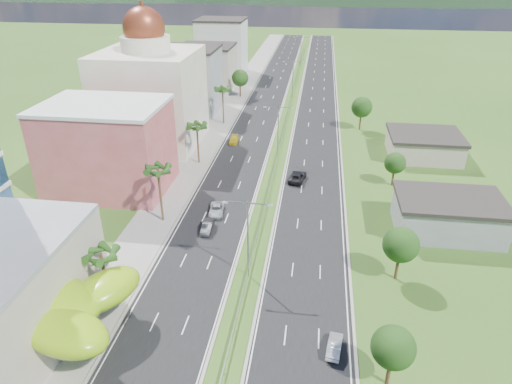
% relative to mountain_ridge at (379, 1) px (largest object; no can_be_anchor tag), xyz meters
% --- Properties ---
extents(ground, '(500.00, 500.00, 0.00)m').
position_rel_mountain_ridge_xyz_m(ground, '(-60.00, -450.00, 0.00)').
color(ground, '#2D5119').
rests_on(ground, ground).
extents(road_left, '(11.00, 260.00, 0.04)m').
position_rel_mountain_ridge_xyz_m(road_left, '(-67.50, -360.00, 0.02)').
color(road_left, black).
rests_on(road_left, ground).
extents(road_right, '(11.00, 260.00, 0.04)m').
position_rel_mountain_ridge_xyz_m(road_right, '(-52.50, -360.00, 0.02)').
color(road_right, black).
rests_on(road_right, ground).
extents(sidewalk_left, '(7.00, 260.00, 0.12)m').
position_rel_mountain_ridge_xyz_m(sidewalk_left, '(-77.00, -360.00, 0.06)').
color(sidewalk_left, gray).
rests_on(sidewalk_left, ground).
extents(median_guardrail, '(0.10, 216.06, 0.76)m').
position_rel_mountain_ridge_xyz_m(median_guardrail, '(-60.00, -378.01, 0.62)').
color(median_guardrail, gray).
rests_on(median_guardrail, ground).
extents(streetlight_median_b, '(6.04, 0.25, 11.00)m').
position_rel_mountain_ridge_xyz_m(streetlight_median_b, '(-60.00, -440.00, 6.75)').
color(streetlight_median_b, gray).
rests_on(streetlight_median_b, ground).
extents(streetlight_median_c, '(6.04, 0.25, 11.00)m').
position_rel_mountain_ridge_xyz_m(streetlight_median_c, '(-60.00, -400.00, 6.75)').
color(streetlight_median_c, gray).
rests_on(streetlight_median_c, ground).
extents(streetlight_median_d, '(6.04, 0.25, 11.00)m').
position_rel_mountain_ridge_xyz_m(streetlight_median_d, '(-60.00, -355.00, 6.75)').
color(streetlight_median_d, gray).
rests_on(streetlight_median_d, ground).
extents(streetlight_median_e, '(6.04, 0.25, 11.00)m').
position_rel_mountain_ridge_xyz_m(streetlight_median_e, '(-60.00, -310.00, 6.75)').
color(streetlight_median_e, gray).
rests_on(streetlight_median_e, ground).
extents(lime_canopy, '(18.00, 15.00, 7.40)m').
position_rel_mountain_ridge_xyz_m(lime_canopy, '(-80.00, -454.00, 4.99)').
color(lime_canopy, '#84B811').
rests_on(lime_canopy, ground).
extents(pink_shophouse, '(20.00, 15.00, 15.00)m').
position_rel_mountain_ridge_xyz_m(pink_shophouse, '(-88.00, -418.00, 7.50)').
color(pink_shophouse, '#B34C49').
rests_on(pink_shophouse, ground).
extents(domed_building, '(20.00, 20.00, 28.70)m').
position_rel_mountain_ridge_xyz_m(domed_building, '(-88.00, -395.00, 11.35)').
color(domed_building, beige).
rests_on(domed_building, ground).
extents(midrise_grey, '(16.00, 15.00, 16.00)m').
position_rel_mountain_ridge_xyz_m(midrise_grey, '(-87.00, -370.00, 8.00)').
color(midrise_grey, gray).
rests_on(midrise_grey, ground).
extents(midrise_beige, '(16.00, 15.00, 13.00)m').
position_rel_mountain_ridge_xyz_m(midrise_beige, '(-87.00, -348.00, 6.50)').
color(midrise_beige, '#AFA190').
rests_on(midrise_beige, ground).
extents(midrise_white, '(16.00, 15.00, 18.00)m').
position_rel_mountain_ridge_xyz_m(midrise_white, '(-87.00, -325.00, 9.00)').
color(midrise_white, silver).
rests_on(midrise_white, ground).
extents(shed_near, '(15.00, 10.00, 5.00)m').
position_rel_mountain_ridge_xyz_m(shed_near, '(-32.00, -425.00, 2.50)').
color(shed_near, gray).
rests_on(shed_near, ground).
extents(shed_far, '(14.00, 12.00, 4.40)m').
position_rel_mountain_ridge_xyz_m(shed_far, '(-30.00, -395.00, 2.20)').
color(shed_far, '#AFA190').
rests_on(shed_far, ground).
extents(palm_tree_b, '(3.60, 3.60, 8.10)m').
position_rel_mountain_ridge_xyz_m(palm_tree_b, '(-75.50, -448.00, 7.06)').
color(palm_tree_b, '#47301C').
rests_on(palm_tree_b, ground).
extents(palm_tree_c, '(3.60, 3.60, 9.60)m').
position_rel_mountain_ridge_xyz_m(palm_tree_c, '(-75.50, -428.00, 8.50)').
color(palm_tree_c, '#47301C').
rests_on(palm_tree_c, ground).
extents(palm_tree_d, '(3.60, 3.60, 8.60)m').
position_rel_mountain_ridge_xyz_m(palm_tree_d, '(-75.50, -405.00, 7.54)').
color(palm_tree_d, '#47301C').
rests_on(palm_tree_d, ground).
extents(palm_tree_e, '(3.60, 3.60, 9.40)m').
position_rel_mountain_ridge_xyz_m(palm_tree_e, '(-75.50, -380.00, 8.31)').
color(palm_tree_e, '#47301C').
rests_on(palm_tree_e, ground).
extents(leafy_tree_lfar, '(4.90, 4.90, 8.05)m').
position_rel_mountain_ridge_xyz_m(leafy_tree_lfar, '(-75.50, -355.00, 5.58)').
color(leafy_tree_lfar, '#47301C').
rests_on(leafy_tree_lfar, ground).
extents(leafy_tree_ra, '(4.20, 4.20, 6.90)m').
position_rel_mountain_ridge_xyz_m(leafy_tree_ra, '(-44.00, -455.00, 4.78)').
color(leafy_tree_ra, '#47301C').
rests_on(leafy_tree_ra, ground).
extents(leafy_tree_rb, '(4.55, 4.55, 7.47)m').
position_rel_mountain_ridge_xyz_m(leafy_tree_rb, '(-41.00, -438.00, 5.18)').
color(leafy_tree_rb, '#47301C').
rests_on(leafy_tree_rb, ground).
extents(leafy_tree_rc, '(3.85, 3.85, 6.33)m').
position_rel_mountain_ridge_xyz_m(leafy_tree_rc, '(-38.00, -410.00, 4.37)').
color(leafy_tree_rc, '#47301C').
rests_on(leafy_tree_rc, ground).
extents(leafy_tree_rd, '(4.90, 4.90, 8.05)m').
position_rel_mountain_ridge_xyz_m(leafy_tree_rd, '(-42.00, -380.00, 5.58)').
color(leafy_tree_rd, '#47301C').
rests_on(leafy_tree_rd, ground).
extents(mountain_ridge, '(860.00, 140.00, 90.00)m').
position_rel_mountain_ridge_xyz_m(mountain_ridge, '(0.00, 0.00, 0.00)').
color(mountain_ridge, black).
rests_on(mountain_ridge, ground).
extents(car_dark_left, '(1.64, 4.34, 1.41)m').
position_rel_mountain_ridge_xyz_m(car_dark_left, '(-67.79, -430.03, 0.75)').
color(car_dark_left, black).
rests_on(car_dark_left, road_left).
extents(car_silver_mid_left, '(2.78, 5.05, 1.34)m').
position_rel_mountain_ridge_xyz_m(car_silver_mid_left, '(-67.58, -424.63, 0.71)').
color(car_silver_mid_left, '#A7AAAE').
rests_on(car_silver_mid_left, road_left).
extents(car_yellow_far_left, '(2.09, 4.60, 1.31)m').
position_rel_mountain_ridge_xyz_m(car_yellow_far_left, '(-70.54, -392.87, 0.69)').
color(car_yellow_far_left, gold).
rests_on(car_yellow_far_left, road_left).
extents(car_silver_right, '(1.95, 4.21, 1.34)m').
position_rel_mountain_ridge_xyz_m(car_silver_right, '(-49.04, -451.49, 0.71)').
color(car_silver_right, '#B4B7BC').
rests_on(car_silver_right, road_right).
extents(car_dark_far_right, '(3.52, 6.00, 1.57)m').
position_rel_mountain_ridge_xyz_m(car_dark_far_right, '(-55.27, -410.55, 0.82)').
color(car_dark_far_right, black).
rests_on(car_dark_far_right, road_right).
extents(motorcycle, '(0.70, 2.04, 1.29)m').
position_rel_mountain_ridge_xyz_m(motorcycle, '(-72.30, -450.29, 0.69)').
color(motorcycle, black).
rests_on(motorcycle, road_left).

